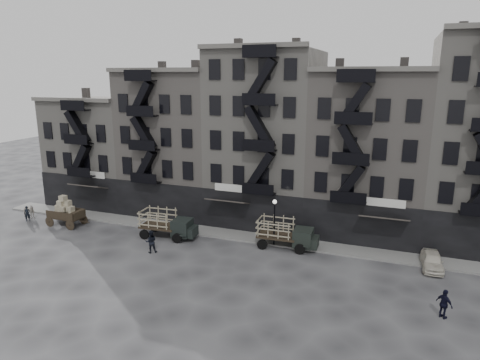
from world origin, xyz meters
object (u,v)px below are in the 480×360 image
(wagon, at_px, (65,209))
(car_east, at_px, (432,261))
(horse, at_px, (28,211))
(policeman, at_px, (444,304))
(stake_truck_east, at_px, (286,232))
(pedestrian_mid, at_px, (151,242))
(pedestrian_west, at_px, (27,214))
(stake_truck_west, at_px, (167,222))

(wagon, distance_m, car_east, 34.00)
(horse, xyz_separation_m, policeman, (39.52, -5.79, 0.20))
(stake_truck_east, xyz_separation_m, pedestrian_mid, (-10.47, -4.97, -0.52))
(pedestrian_west, bearing_deg, policeman, -50.90)
(pedestrian_mid, height_order, policeman, pedestrian_mid)
(car_east, distance_m, policeman, 7.43)
(stake_truck_east, bearing_deg, horse, -178.47)
(horse, bearing_deg, pedestrian_west, -133.95)
(pedestrian_west, distance_m, policeman, 39.08)
(wagon, distance_m, pedestrian_mid, 12.06)
(wagon, bearing_deg, pedestrian_mid, -12.08)
(wagon, height_order, policeman, wagon)
(pedestrian_mid, bearing_deg, wagon, -45.29)
(car_east, relative_size, pedestrian_mid, 1.94)
(wagon, relative_size, pedestrian_west, 2.30)
(wagon, relative_size, stake_truck_west, 0.68)
(car_east, distance_m, pedestrian_mid, 22.79)
(car_east, bearing_deg, horse, 179.88)
(wagon, distance_m, pedestrian_west, 4.71)
(wagon, height_order, stake_truck_west, wagon)
(stake_truck_east, xyz_separation_m, policeman, (12.01, -7.43, -0.54))
(horse, height_order, pedestrian_mid, pedestrian_mid)
(wagon, xyz_separation_m, stake_truck_west, (11.21, 0.64, -0.24))
(horse, xyz_separation_m, wagon, (5.36, -0.45, 0.99))
(policeman, bearing_deg, stake_truck_east, 8.99)
(pedestrian_mid, bearing_deg, horse, -42.48)
(wagon, distance_m, policeman, 34.58)
(stake_truck_west, distance_m, pedestrian_west, 15.86)
(stake_truck_west, height_order, stake_truck_east, stake_truck_west)
(horse, height_order, car_east, horse)
(pedestrian_mid, relative_size, policeman, 1.03)
(stake_truck_west, height_order, pedestrian_west, stake_truck_west)
(stake_truck_west, distance_m, pedestrian_mid, 3.60)
(stake_truck_west, bearing_deg, horse, 177.02)
(pedestrian_west, bearing_deg, stake_truck_west, -39.92)
(pedestrian_west, height_order, pedestrian_mid, pedestrian_mid)
(stake_truck_west, relative_size, stake_truck_east, 1.01)
(horse, relative_size, pedestrian_mid, 0.91)
(horse, distance_m, pedestrian_west, 1.12)
(horse, height_order, policeman, policeman)
(car_east, height_order, pedestrian_west, pedestrian_west)
(horse, xyz_separation_m, pedestrian_mid, (17.05, -3.34, 0.22))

